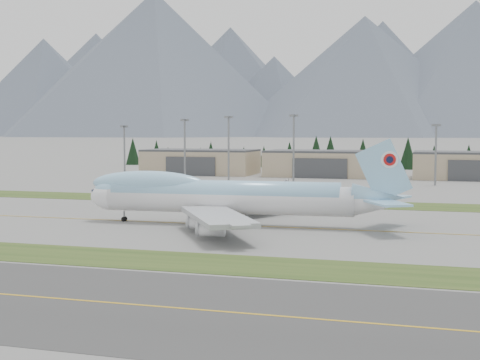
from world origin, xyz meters
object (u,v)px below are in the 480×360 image
(boeing_747_freighter, at_px, (225,196))
(service_vehicle_a, at_px, (287,182))
(hangar_right, at_px, (477,165))
(hangar_center, at_px, (325,163))
(service_vehicle_b, at_px, (400,184))
(service_vehicle_c, at_px, (479,181))
(hangar_left, at_px, (201,162))

(boeing_747_freighter, bearing_deg, service_vehicle_a, 93.25)
(boeing_747_freighter, bearing_deg, hangar_right, 66.48)
(boeing_747_freighter, height_order, hangar_center, boeing_747_freighter)
(hangar_right, xyz_separation_m, service_vehicle_a, (-68.72, -34.79, -5.39))
(service_vehicle_b, bearing_deg, service_vehicle_a, 100.71)
(boeing_747_freighter, xyz_separation_m, hangar_center, (-3.41, 149.53, -0.41))
(service_vehicle_b, bearing_deg, service_vehicle_c, -39.11)
(hangar_center, distance_m, service_vehicle_c, 61.52)
(hangar_left, distance_m, service_vehicle_a, 58.15)
(service_vehicle_a, bearing_deg, hangar_right, 27.95)
(service_vehicle_a, relative_size, service_vehicle_b, 0.97)
(boeing_747_freighter, distance_m, hangar_center, 149.57)
(hangar_center, xyz_separation_m, service_vehicle_a, (-8.72, -34.79, -5.39))
(hangar_center, xyz_separation_m, service_vehicle_c, (60.45, -10.07, -5.39))
(hangar_left, bearing_deg, service_vehicle_a, -36.93)
(service_vehicle_a, bearing_deg, boeing_747_freighter, -82.86)
(hangar_center, bearing_deg, service_vehicle_c, -9.46)
(hangar_left, xyz_separation_m, service_vehicle_a, (46.28, -34.79, -5.39))
(service_vehicle_b, relative_size, service_vehicle_c, 0.83)
(hangar_center, bearing_deg, hangar_right, 0.00)
(service_vehicle_b, height_order, service_vehicle_c, service_vehicle_c)
(hangar_left, relative_size, hangar_right, 1.00)
(service_vehicle_b, distance_m, service_vehicle_c, 37.12)
(hangar_right, relative_size, service_vehicle_a, 13.80)
(hangar_left, bearing_deg, boeing_747_freighter, -68.66)
(service_vehicle_c, bearing_deg, service_vehicle_b, -149.28)
(service_vehicle_a, bearing_deg, service_vehicle_c, 20.76)
(hangar_left, height_order, service_vehicle_c, hangar_left)
(hangar_left, bearing_deg, service_vehicle_c, -4.99)
(hangar_center, distance_m, service_vehicle_a, 36.27)
(service_vehicle_a, height_order, service_vehicle_c, service_vehicle_c)
(hangar_right, bearing_deg, service_vehicle_b, -128.84)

